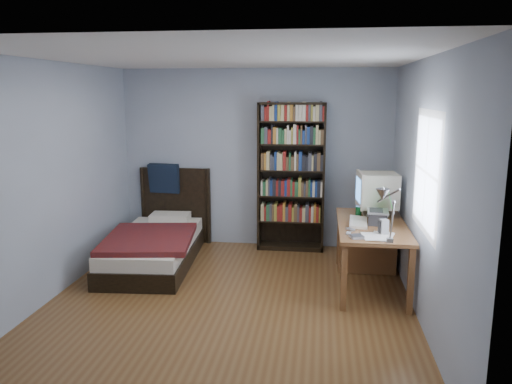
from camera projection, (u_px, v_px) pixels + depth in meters
The scene contains 14 objects.
room at pixel (231, 186), 5.00m from camera, with size 4.20×4.24×2.50m.
desk at pixel (368, 240), 6.04m from camera, with size 0.75×1.52×0.73m.
crt_monitor at pixel (377, 191), 5.92m from camera, with size 0.48×0.45×0.52m.
laptop at pixel (379, 215), 5.54m from camera, with size 0.32×0.32×0.37m.
desk_lamp at pixel (384, 200), 4.43m from camera, with size 0.24×0.53×0.62m.
keyboard at pixel (358, 222), 5.57m from camera, with size 0.19×0.49×0.03m, color beige.
speaker at pixel (384, 227), 5.14m from camera, with size 0.08×0.08×0.16m, color #949497.
soda_can at pixel (359, 212), 5.84m from camera, with size 0.07×0.07×0.13m, color black.
mouse at pixel (370, 215), 5.86m from camera, with size 0.07×0.13×0.04m, color silver.
phone_silver at pixel (350, 229), 5.30m from camera, with size 0.05×0.10×0.02m, color #B3B3B8.
phone_grey at pixel (348, 233), 5.16m from camera, with size 0.04×0.09×0.02m, color #949497.
external_drive at pixel (356, 237), 5.02m from camera, with size 0.12×0.12×0.03m, color #949497.
bookshelf at pixel (291, 177), 6.87m from camera, with size 0.92×0.30×2.04m.
bed at pixel (156, 243), 6.46m from camera, with size 1.21×2.09×1.16m.
Camera 1 is at (0.93, -4.85, 2.17)m, focal length 35.00 mm.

